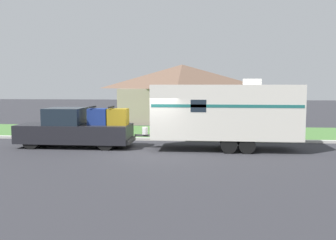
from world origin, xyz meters
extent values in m
plane|color=#2D2D33|center=(0.00, 0.00, 0.00)|extent=(120.00, 120.00, 0.00)
cube|color=beige|center=(0.00, 3.75, 0.07)|extent=(80.00, 0.30, 0.14)
cube|color=#477538|center=(0.00, 7.40, 0.01)|extent=(80.00, 7.00, 0.03)
cube|color=gray|center=(0.44, 15.39, 1.40)|extent=(9.55, 7.91, 2.80)
pyramid|color=brown|center=(0.44, 15.39, 3.81)|extent=(10.31, 8.55, 2.03)
cube|color=#4C3828|center=(0.44, 11.46, 1.05)|extent=(1.00, 0.06, 2.10)
cylinder|color=black|center=(-5.96, 0.41, 0.44)|extent=(0.88, 0.28, 0.88)
cylinder|color=black|center=(-5.96, 2.01, 0.44)|extent=(0.88, 0.28, 0.88)
cylinder|color=black|center=(-2.25, 0.41, 0.44)|extent=(0.88, 0.28, 0.88)
cylinder|color=black|center=(-2.25, 2.01, 0.44)|extent=(0.88, 0.28, 0.88)
cube|color=black|center=(-5.12, 1.21, 0.69)|extent=(3.46, 1.96, 0.89)
cube|color=#19232D|center=(-4.50, 1.21, 1.55)|extent=(1.80, 1.81, 0.82)
cube|color=black|center=(-2.32, 1.21, 0.69)|extent=(2.15, 1.96, 0.89)
cube|color=#333333|center=(-1.18, 1.21, 0.36)|extent=(0.12, 1.77, 0.20)
cube|color=navy|center=(-2.79, 1.21, 1.54)|extent=(0.99, 0.82, 0.80)
cube|color=black|center=(-3.11, 1.21, 2.02)|extent=(0.10, 0.91, 0.08)
cube|color=olive|center=(-1.84, 1.21, 1.54)|extent=(0.99, 0.82, 0.80)
cube|color=black|center=(-2.16, 1.21, 2.02)|extent=(0.10, 0.91, 0.08)
cylinder|color=black|center=(3.54, 0.14, 0.37)|extent=(0.74, 0.22, 0.74)
cylinder|color=black|center=(3.54, 2.28, 0.37)|extent=(0.74, 0.22, 0.74)
cylinder|color=black|center=(4.36, 0.14, 0.37)|extent=(0.74, 0.22, 0.74)
cylinder|color=black|center=(4.36, 2.28, 0.37)|extent=(0.74, 0.22, 0.74)
cube|color=silver|center=(3.39, 1.21, 1.85)|extent=(6.92, 2.41, 2.54)
cube|color=#1E6660|center=(3.39, 0.00, 2.16)|extent=(6.79, 0.01, 0.14)
cube|color=#383838|center=(-0.53, 1.21, 0.63)|extent=(0.92, 0.12, 0.10)
cylinder|color=silver|center=(-0.48, 1.21, 0.86)|extent=(0.28, 0.28, 0.36)
cube|color=silver|center=(4.64, 1.21, 3.25)|extent=(0.80, 0.68, 0.28)
cube|color=#19232D|center=(2.15, 0.00, 2.16)|extent=(0.70, 0.01, 0.56)
cylinder|color=brown|center=(1.38, 4.71, 0.53)|extent=(0.09, 0.09, 1.06)
cube|color=#B2B2B2|center=(1.38, 4.71, 1.17)|extent=(0.48, 0.20, 0.22)
camera|label=1|loc=(2.46, -16.82, 3.12)|focal=40.00mm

